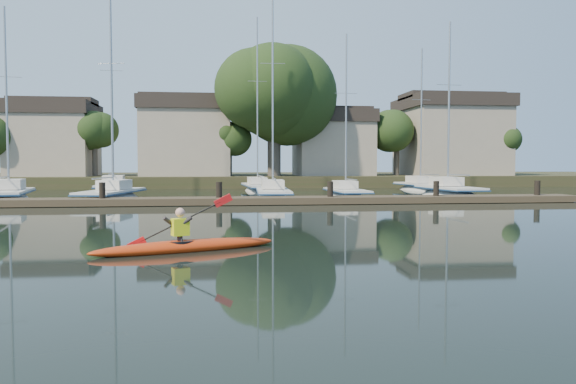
{
  "coord_description": "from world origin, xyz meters",
  "views": [
    {
      "loc": [
        -3.0,
        -15.91,
        2.22
      ],
      "look_at": [
        -0.62,
        3.42,
        1.2
      ],
      "focal_mm": 35.0,
      "sensor_mm": 36.0,
      "label": 1
    }
  ],
  "objects": [
    {
      "name": "sailboat_4",
      "position": [
        11.99,
        19.26,
        -0.21
      ],
      "size": [
        2.8,
        7.66,
        12.78
      ],
      "rotation": [
        0.0,
        0.0,
        0.07
      ],
      "color": "silver",
      "rests_on": "ground"
    },
    {
      "name": "ground",
      "position": [
        0.0,
        0.0,
        0.0
      ],
      "size": [
        160.0,
        160.0,
        0.0
      ],
      "primitive_type": "plane",
      "color": "black",
      "rests_on": "ground"
    },
    {
      "name": "sailboat_7",
      "position": [
        12.98,
        26.92,
        -0.19
      ],
      "size": [
        2.95,
        7.95,
        12.51
      ],
      "rotation": [
        0.0,
        0.0,
        0.12
      ],
      "color": "silver",
      "rests_on": "ground"
    },
    {
      "name": "sailboat_6",
      "position": [
        -0.02,
        27.16,
        -0.17
      ],
      "size": [
        2.47,
        9.22,
        14.5
      ],
      "rotation": [
        0.0,
        0.0,
        0.06
      ],
      "color": "silver",
      "rests_on": "ground"
    },
    {
      "name": "sailboat_2",
      "position": [
        0.3,
        18.44,
        -0.18
      ],
      "size": [
        2.43,
        8.72,
        14.29
      ],
      "rotation": [
        0.0,
        0.0,
        -0.05
      ],
      "color": "silver",
      "rests_on": "ground"
    },
    {
      "name": "sailboat_3",
      "position": [
        5.02,
        18.88,
        -0.17
      ],
      "size": [
        2.02,
        7.16,
        11.48
      ],
      "rotation": [
        0.0,
        0.0,
        0.02
      ],
      "color": "silver",
      "rests_on": "ground"
    },
    {
      "name": "kayak",
      "position": [
        -3.84,
        -1.72,
        0.19
      ],
      "size": [
        4.7,
        2.29,
        1.53
      ],
      "rotation": [
        0.0,
        0.0,
        0.36
      ],
      "color": "#C24D0E",
      "rests_on": "ground"
    },
    {
      "name": "dock",
      "position": [
        0.0,
        14.0,
        0.2
      ],
      "size": [
        34.0,
        2.0,
        1.8
      ],
      "color": "#433826",
      "rests_on": "ground"
    },
    {
      "name": "sailboat_1",
      "position": [
        -9.29,
        18.14,
        -0.19
      ],
      "size": [
        3.47,
        8.73,
        13.9
      ],
      "rotation": [
        0.0,
        0.0,
        -0.16
      ],
      "color": "silver",
      "rests_on": "ground"
    },
    {
      "name": "sailboat_0",
      "position": [
        -15.09,
        18.13,
        -0.2
      ],
      "size": [
        3.59,
        8.16,
        12.52
      ],
      "rotation": [
        0.0,
        0.0,
        0.18
      ],
      "color": "silver",
      "rests_on": "ground"
    },
    {
      "name": "sailboat_5",
      "position": [
        -10.88,
        27.39,
        -0.19
      ],
      "size": [
        3.12,
        9.62,
        15.65
      ],
      "rotation": [
        0.0,
        0.0,
        0.1
      ],
      "color": "silver",
      "rests_on": "ground"
    },
    {
      "name": "shore",
      "position": [
        1.61,
        40.29,
        3.23
      ],
      "size": [
        90.0,
        25.25,
        12.75
      ],
      "color": "#2C3319",
      "rests_on": "ground"
    }
  ]
}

